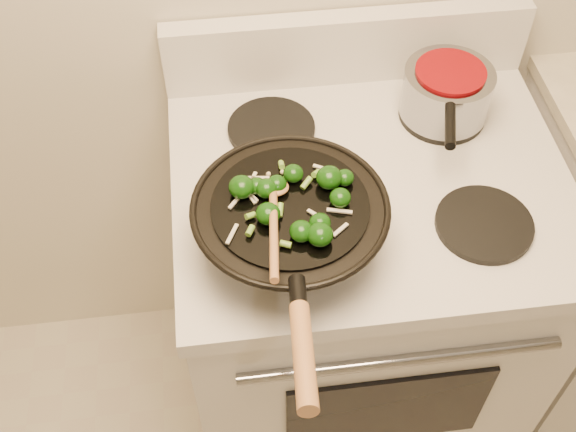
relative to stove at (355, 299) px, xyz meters
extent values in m
cube|color=silver|center=(0.00, 0.00, -0.03)|extent=(0.76, 0.64, 0.88)
cube|color=silver|center=(0.00, 0.00, 0.43)|extent=(0.78, 0.66, 0.04)
cube|color=silver|center=(0.00, 0.30, 0.53)|extent=(0.78, 0.05, 0.16)
cylinder|color=gray|center=(0.00, -0.33, 0.31)|extent=(0.60, 0.02, 0.02)
cube|color=black|center=(0.00, -0.33, 0.08)|extent=(0.42, 0.01, 0.28)
cylinder|color=black|center=(-0.18, -0.15, 0.46)|extent=(0.18, 0.18, 0.01)
cylinder|color=black|center=(0.18, -0.15, 0.46)|extent=(0.18, 0.18, 0.01)
cylinder|color=black|center=(-0.18, 0.15, 0.46)|extent=(0.18, 0.18, 0.01)
cylinder|color=black|center=(0.18, 0.15, 0.46)|extent=(0.18, 0.18, 0.01)
torus|color=black|center=(-0.18, -0.15, 0.56)|extent=(0.34, 0.34, 0.01)
cylinder|color=black|center=(-0.18, -0.15, 0.56)|extent=(0.27, 0.27, 0.01)
cylinder|color=black|center=(-0.19, -0.34, 0.59)|extent=(0.03, 0.06, 0.03)
cylinder|color=#A46D40|center=(-0.20, -0.46, 0.61)|extent=(0.04, 0.18, 0.06)
ellipsoid|color=#0E3708|center=(-0.17, -0.22, 0.58)|extent=(0.04, 0.04, 0.03)
cylinder|color=#5B8730|center=(-0.16, -0.22, 0.57)|extent=(0.02, 0.02, 0.01)
ellipsoid|color=#0E3708|center=(-0.08, -0.12, 0.58)|extent=(0.03, 0.03, 0.03)
ellipsoid|color=#0E3708|center=(-0.14, -0.24, 0.58)|extent=(0.04, 0.04, 0.04)
ellipsoid|color=#0E3708|center=(-0.14, -0.21, 0.58)|extent=(0.04, 0.04, 0.03)
cylinder|color=#5B8730|center=(-0.13, -0.21, 0.57)|extent=(0.02, 0.02, 0.01)
ellipsoid|color=#0E3708|center=(-0.10, -0.16, 0.58)|extent=(0.04, 0.04, 0.03)
ellipsoid|color=#0E3708|center=(-0.22, -0.18, 0.58)|extent=(0.04, 0.04, 0.04)
ellipsoid|color=#0E3708|center=(-0.26, -0.12, 0.58)|extent=(0.04, 0.04, 0.04)
cylinder|color=#5B8730|center=(-0.24, -0.12, 0.57)|extent=(0.02, 0.02, 0.01)
ellipsoid|color=#0E3708|center=(-0.22, -0.13, 0.58)|extent=(0.04, 0.04, 0.03)
ellipsoid|color=#0E3708|center=(-0.17, -0.10, 0.58)|extent=(0.04, 0.04, 0.03)
ellipsoid|color=#0E3708|center=(-0.11, -0.12, 0.58)|extent=(0.05, 0.05, 0.04)
cylinder|color=#5B8730|center=(-0.09, -0.12, 0.57)|extent=(0.02, 0.02, 0.01)
ellipsoid|color=#0E3708|center=(-0.20, -0.12, 0.58)|extent=(0.03, 0.03, 0.03)
ellipsoid|color=#0E3708|center=(-0.23, -0.12, 0.58)|extent=(0.03, 0.03, 0.03)
cube|color=silver|center=(-0.11, -0.22, 0.57)|extent=(0.03, 0.03, 0.00)
cube|color=silver|center=(-0.25, -0.12, 0.57)|extent=(0.03, 0.04, 0.00)
cube|color=silver|center=(-0.23, -0.09, 0.57)|extent=(0.05, 0.01, 0.00)
cube|color=silver|center=(-0.24, -0.13, 0.57)|extent=(0.02, 0.03, 0.00)
cube|color=silver|center=(-0.14, -0.18, 0.57)|extent=(0.03, 0.03, 0.00)
cube|color=silver|center=(-0.11, -0.09, 0.57)|extent=(0.04, 0.02, 0.00)
cube|color=silver|center=(-0.24, -0.09, 0.57)|extent=(0.02, 0.03, 0.00)
cube|color=silver|center=(-0.10, -0.18, 0.57)|extent=(0.04, 0.02, 0.00)
cube|color=silver|center=(-0.27, -0.13, 0.57)|extent=(0.03, 0.04, 0.00)
cube|color=silver|center=(-0.28, -0.21, 0.57)|extent=(0.02, 0.04, 0.00)
cube|color=silver|center=(-0.11, -0.08, 0.57)|extent=(0.04, 0.02, 0.00)
cube|color=silver|center=(-0.14, -0.20, 0.57)|extent=(0.01, 0.03, 0.00)
cylinder|color=#6AA033|center=(-0.10, -0.16, 0.57)|extent=(0.02, 0.01, 0.01)
cylinder|color=#6AA033|center=(-0.13, -0.10, 0.57)|extent=(0.02, 0.03, 0.02)
cylinder|color=#6AA033|center=(-0.20, -0.24, 0.57)|extent=(0.02, 0.03, 0.02)
cylinder|color=#6AA033|center=(-0.18, -0.10, 0.57)|extent=(0.01, 0.02, 0.01)
cylinder|color=#6AA033|center=(-0.20, -0.17, 0.57)|extent=(0.02, 0.02, 0.01)
cylinder|color=#6AA033|center=(-0.25, -0.18, 0.57)|extent=(0.03, 0.02, 0.02)
cylinder|color=#6AA033|center=(-0.25, -0.21, 0.57)|extent=(0.02, 0.02, 0.02)
cylinder|color=#6AA033|center=(-0.18, -0.07, 0.57)|extent=(0.02, 0.03, 0.02)
cylinder|color=#6AA033|center=(-0.15, -0.12, 0.57)|extent=(0.02, 0.02, 0.01)
sphere|color=beige|center=(-0.22, -0.17, 0.57)|extent=(0.01, 0.01, 0.01)
sphere|color=beige|center=(-0.18, -0.08, 0.57)|extent=(0.01, 0.01, 0.01)
sphere|color=beige|center=(-0.22, -0.20, 0.57)|extent=(0.01, 0.01, 0.01)
sphere|color=beige|center=(-0.21, -0.08, 0.57)|extent=(0.01, 0.01, 0.01)
ellipsoid|color=#A46D40|center=(-0.20, -0.12, 0.58)|extent=(0.06, 0.05, 0.01)
cylinder|color=#A46D40|center=(-0.22, -0.23, 0.60)|extent=(0.04, 0.22, 0.06)
cylinder|color=gray|center=(0.18, 0.15, 0.51)|extent=(0.18, 0.18, 0.10)
cylinder|color=#730509|center=(0.18, 0.15, 0.57)|extent=(0.14, 0.14, 0.01)
cylinder|color=black|center=(0.14, 0.01, 0.56)|extent=(0.05, 0.11, 0.02)
camera|label=1|loc=(-0.28, -0.92, 1.49)|focal=45.00mm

